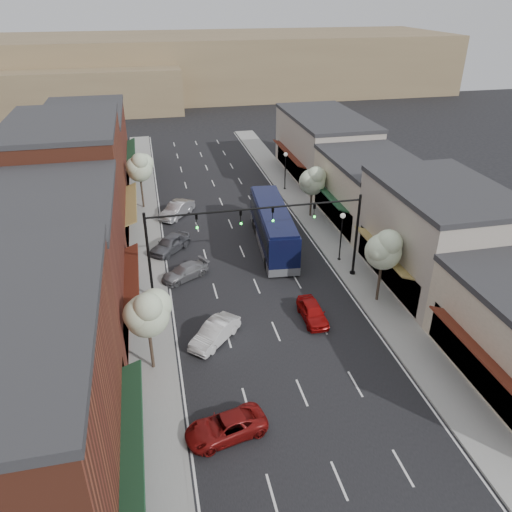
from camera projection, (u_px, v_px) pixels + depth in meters
ground at (284, 350)px, 32.32m from camera, size 160.00×160.00×0.00m
sidewalk_left at (145, 238)px, 46.58m from camera, size 2.80×73.00×0.15m
sidewalk_right at (316, 222)px, 49.79m from camera, size 2.80×73.00×0.15m
curb_left at (160, 236)px, 46.85m from camera, size 0.25×73.00×0.17m
curb_right at (302, 223)px, 49.52m from camera, size 0.25×73.00×0.17m
bldg_left_near at (2, 421)px, 20.28m from camera, size 10.14×14.10×10.40m
bldg_left_midnear at (51, 266)px, 32.55m from camera, size 10.14×14.10×9.40m
bldg_left_midfar at (71, 183)px, 44.23m from camera, size 10.14×14.10×10.90m
bldg_left_far at (87, 147)px, 58.57m from camera, size 10.14×18.10×8.40m
bldg_right_midnear at (437, 236)px, 38.24m from camera, size 9.14×12.10×7.90m
bldg_right_midfar at (371, 190)px, 48.90m from camera, size 9.14×12.10×6.40m
bldg_right_far at (324, 146)px, 60.70m from camera, size 9.14×16.10×7.40m
hill_far at (173, 65)px, 106.82m from camera, size 120.00×30.00×12.00m
hill_near at (44, 90)px, 92.68m from camera, size 50.00×20.00×8.00m
signal_mast_right at (328, 226)px, 38.07m from camera, size 8.22×0.46×7.00m
signal_mast_left at (181, 241)px, 35.93m from camera, size 8.22×0.46×7.00m
tree_right_near at (385, 249)px, 35.19m from camera, size 2.85×2.65×5.95m
tree_right_far at (313, 180)px, 49.16m from camera, size 2.85×2.65×5.43m
tree_left_near at (148, 312)px, 28.69m from camera, size 2.85×2.65×5.69m
tree_left_far at (140, 167)px, 50.85m from camera, size 2.85×2.65×6.13m
lamp_post_near at (342, 229)px, 41.41m from camera, size 0.44×0.44×4.44m
lamp_post_far at (285, 165)px, 56.45m from camera, size 0.44×0.44×4.44m
coach_bus at (273, 226)px, 44.48m from camera, size 3.63×12.12×3.65m
red_hatchback at (312, 312)px, 34.97m from camera, size 1.52×3.78×1.29m
parked_car_a at (226, 427)px, 25.86m from camera, size 4.62×2.84×1.19m
parked_car_b at (215, 333)px, 32.79m from camera, size 3.91×4.02×1.37m
parked_car_c at (185, 272)px, 40.01m from camera, size 4.33×3.40×1.17m
parked_car_d at (170, 244)px, 44.07m from camera, size 4.19×4.41×1.48m
parked_car_e at (177, 210)px, 50.77m from camera, size 4.03×4.59×1.50m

